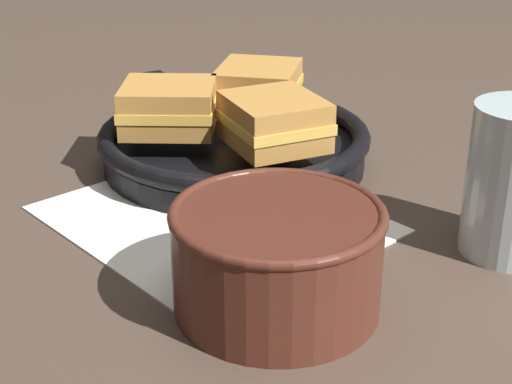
{
  "coord_description": "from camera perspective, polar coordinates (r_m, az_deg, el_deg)",
  "views": [
    {
      "loc": [
        0.35,
        -0.45,
        0.31
      ],
      "look_at": [
        -0.02,
        -0.0,
        0.04
      ],
      "focal_mm": 55.0,
      "sensor_mm": 36.0,
      "label": 1
    }
  ],
  "objects": [
    {
      "name": "soup_bowl",
      "position": [
        0.55,
        1.56,
        -4.42
      ],
      "size": [
        0.15,
        0.15,
        0.08
      ],
      "color": "#4C2319",
      "rests_on": "ground_plane"
    },
    {
      "name": "sandwich_near_right",
      "position": [
        0.73,
        1.33,
        5.16
      ],
      "size": [
        0.12,
        0.12,
        0.05
      ],
      "rotation": [
        0.0,
        0.0,
        7.39
      ],
      "color": "#B27A38",
      "rests_on": "skillet"
    },
    {
      "name": "ground_plane",
      "position": [
        0.65,
        1.33,
        -3.76
      ],
      "size": [
        4.0,
        4.0,
        0.0
      ],
      "primitive_type": "plane",
      "color": "#47382D"
    },
    {
      "name": "napkin",
      "position": [
        0.69,
        -3.4,
        -2.03
      ],
      "size": [
        0.3,
        0.27,
        0.0
      ],
      "color": "white",
      "rests_on": "ground_plane"
    },
    {
      "name": "skillet",
      "position": [
        0.8,
        -1.66,
        3.46
      ],
      "size": [
        0.37,
        0.28,
        0.04
      ],
      "color": "black",
      "rests_on": "ground_plane"
    },
    {
      "name": "sandwich_far_left",
      "position": [
        0.84,
        0.17,
        7.64
      ],
      "size": [
        0.12,
        0.12,
        0.05
      ],
      "rotation": [
        0.0,
        0.0,
        9.9
      ],
      "color": "#B27A38",
      "rests_on": "skillet"
    },
    {
      "name": "spoon",
      "position": [
        0.65,
        -1.41,
        -3.06
      ],
      "size": [
        0.13,
        0.1,
        0.01
      ],
      "rotation": [
        0.0,
        0.0,
        -0.62
      ],
      "color": "silver",
      "rests_on": "napkin"
    },
    {
      "name": "sandwich_near_left",
      "position": [
        0.78,
        -6.36,
        6.16
      ],
      "size": [
        0.12,
        0.12,
        0.05
      ],
      "rotation": [
        0.0,
        0.0,
        5.37
      ],
      "color": "#B27A38",
      "rests_on": "skillet"
    }
  ]
}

